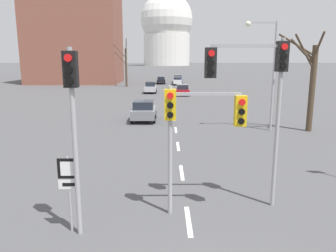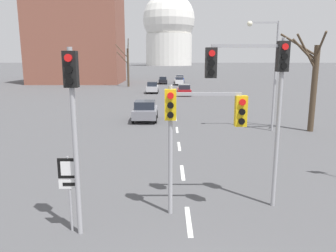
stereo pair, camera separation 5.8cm
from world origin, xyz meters
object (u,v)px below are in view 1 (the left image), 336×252
(route_sign_post, at_px, (69,181))
(traffic_signal_near_right, at_px, (257,81))
(traffic_signal_near_left, at_px, (73,109))
(sedan_near_right, at_px, (161,80))
(sedan_near_left, at_px, (178,79))
(sedan_far_right, at_px, (144,111))
(traffic_signal_centre_tall, at_px, (196,119))
(street_lamp_right, at_px, (268,64))
(sedan_far_left, at_px, (151,87))
(sedan_mid_centre, at_px, (177,81))
(sedan_distant_centre, at_px, (182,90))

(route_sign_post, bearing_deg, traffic_signal_near_right, 16.57)
(traffic_signal_near_left, distance_m, sedan_near_right, 58.26)
(sedan_near_left, bearing_deg, traffic_signal_near_left, -94.66)
(sedan_near_right, distance_m, sedan_far_right, 40.32)
(sedan_near_left, bearing_deg, traffic_signal_near_right, -89.60)
(traffic_signal_centre_tall, bearing_deg, street_lamp_right, 64.38)
(street_lamp_right, relative_size, sedan_far_left, 1.97)
(traffic_signal_near_left, distance_m, route_sign_post, 2.17)
(sedan_mid_centre, relative_size, sedan_far_left, 1.13)
(traffic_signal_centre_tall, distance_m, sedan_near_left, 60.79)
(traffic_signal_near_right, distance_m, sedan_near_right, 56.56)
(route_sign_post, xyz_separation_m, sedan_far_left, (0.54, 39.90, -0.73))
(traffic_signal_near_right, height_order, sedan_mid_centre, traffic_signal_near_right)
(traffic_signal_near_left, relative_size, traffic_signal_centre_tall, 1.27)
(traffic_signal_near_right, bearing_deg, sedan_far_left, 97.78)
(sedan_near_left, xyz_separation_m, sedan_far_right, (-4.35, -44.15, 0.04))
(traffic_signal_centre_tall, height_order, sedan_mid_centre, traffic_signal_centre_tall)
(route_sign_post, distance_m, sedan_far_left, 39.91)
(street_lamp_right, xyz_separation_m, sedan_far_left, (-9.31, 26.03, -3.84))
(sedan_mid_centre, height_order, sedan_far_left, sedan_far_left)
(traffic_signal_near_right, xyz_separation_m, sedan_near_left, (-0.42, 60.15, -3.54))
(route_sign_post, xyz_separation_m, street_lamp_right, (9.86, 13.87, 3.11))
(traffic_signal_near_right, height_order, sedan_near_right, traffic_signal_near_right)
(sedan_near_right, height_order, sedan_far_left, sedan_far_left)
(traffic_signal_centre_tall, xyz_separation_m, sedan_mid_centre, (1.29, 54.32, -2.40))
(sedan_near_right, bearing_deg, traffic_signal_centre_tall, -88.09)
(traffic_signal_centre_tall, distance_m, sedan_far_right, 16.96)
(street_lamp_right, distance_m, sedan_far_left, 27.91)
(sedan_far_right, bearing_deg, route_sign_post, -93.20)
(sedan_near_right, height_order, sedan_distant_centre, sedan_distant_centre)
(traffic_signal_near_right, distance_m, sedan_mid_centre, 53.87)
(sedan_far_left, bearing_deg, sedan_near_right, 85.87)
(sedan_near_right, xyz_separation_m, sedan_mid_centre, (3.19, -2.56, 0.02))
(sedan_mid_centre, bearing_deg, street_lamp_right, -83.40)
(traffic_signal_near_left, height_order, sedan_far_right, traffic_signal_near_left)
(traffic_signal_near_left, xyz_separation_m, traffic_signal_near_right, (5.48, 1.86, 0.62))
(traffic_signal_near_left, height_order, sedan_near_left, traffic_signal_near_left)
(sedan_near_right, bearing_deg, sedan_near_left, 47.76)
(sedan_near_left, bearing_deg, sedan_far_right, -95.62)
(traffic_signal_near_left, relative_size, sedan_near_left, 1.37)
(traffic_signal_near_left, xyz_separation_m, street_lamp_right, (9.57, 14.01, 0.96))
(traffic_signal_near_left, xyz_separation_m, traffic_signal_centre_tall, (3.47, 1.28, -0.52))
(sedan_mid_centre, distance_m, sedan_distant_centre, 18.67)
(sedan_far_left, bearing_deg, route_sign_post, -90.78)
(sedan_far_right, relative_size, sedan_distant_centre, 1.00)
(traffic_signal_centre_tall, relative_size, sedan_mid_centre, 0.98)
(traffic_signal_near_left, height_order, sedan_far_left, traffic_signal_near_left)
(street_lamp_right, relative_size, sedan_distant_centre, 1.95)
(sedan_distant_centre, bearing_deg, traffic_signal_near_left, -97.45)
(traffic_signal_near_right, relative_size, sedan_far_right, 1.47)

